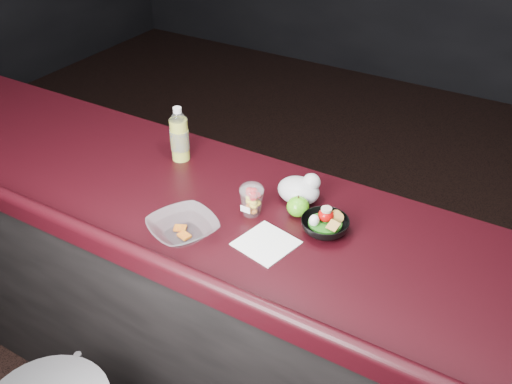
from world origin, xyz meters
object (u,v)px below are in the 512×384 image
at_px(fruit_cup, 252,199).
at_px(lemonade_bottle, 180,138).
at_px(green_apple, 298,206).
at_px(takeout_bowl, 183,228).
at_px(snack_bowl, 325,225).

bearing_deg(fruit_cup, lemonade_bottle, 158.40).
distance_m(green_apple, takeout_bowl, 0.38).
bearing_deg(takeout_bowl, green_apple, 46.75).
relative_size(fruit_cup, green_apple, 1.50).
distance_m(snack_bowl, takeout_bowl, 0.44).
relative_size(lemonade_bottle, green_apple, 2.79).
height_order(lemonade_bottle, snack_bowl, lemonade_bottle).
height_order(lemonade_bottle, fruit_cup, lemonade_bottle).
relative_size(lemonade_bottle, fruit_cup, 1.85).
bearing_deg(fruit_cup, green_apple, 27.41).
bearing_deg(green_apple, lemonade_bottle, 170.24).
xyz_separation_m(green_apple, snack_bowl, (0.11, -0.04, -0.01)).
height_order(fruit_cup, snack_bowl, fruit_cup).
bearing_deg(green_apple, fruit_cup, -152.59).
distance_m(fruit_cup, snack_bowl, 0.25).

